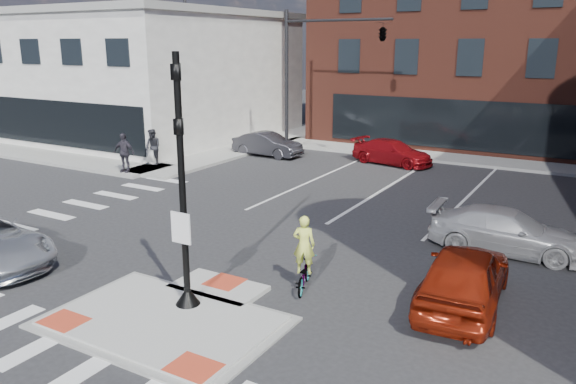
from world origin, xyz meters
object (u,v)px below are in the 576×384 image
Objects in this scene: red_sedan at (464,276)px; pedestrian_b at (124,153)px; white_pickup at (507,231)px; pedestrian_a at (153,147)px; bg_car_red at (392,152)px; cyclist at (304,265)px; bg_car_dark at (267,144)px.

pedestrian_b reaches higher than red_sedan.
white_pickup is 2.51× the size of pedestrian_a.
bg_car_red is 2.19× the size of cyclist.
pedestrian_b is (0.00, -2.00, 0.04)m from pedestrian_a.
cyclist is 15.66m from pedestrian_b.
pedestrian_b is (-10.43, -9.02, 0.47)m from bg_car_red.
pedestrian_b is at bearing 141.23° from bg_car_red.
bg_car_red is 13.79m from pedestrian_b.
pedestrian_b reaches higher than bg_car_dark.
bg_car_red is 12.58m from pedestrian_a.
pedestrian_a reaches higher than red_sedan.
bg_car_dark is 7.08m from bg_car_red.
white_pickup is at bearing -16.57° from pedestrian_b.
cyclist is at bearing 141.67° from white_pickup.
bg_car_dark is 2.21× the size of pedestrian_a.
bg_car_red is 16.59m from cyclist.
bg_car_dark is at bearing -47.94° from red_sedan.
white_pickup reaches higher than bg_car_red.
pedestrian_a is at bearing 134.32° from bg_car_red.
pedestrian_b is (-3.50, -7.54, 0.44)m from bg_car_dark.
red_sedan is 2.38× the size of pedestrian_b.
red_sedan is 19.50m from pedestrian_a.
red_sedan is 4.00m from cyclist.
white_pickup is at bearing -120.71° from bg_car_dark.
red_sedan is 1.12× the size of bg_car_dark.
bg_car_dark is (-14.24, 13.62, -0.11)m from red_sedan.
pedestrian_a is at bearing -28.71° from red_sedan.
bg_car_red is at bearing -76.20° from bg_car_dark.
white_pickup is 2.41× the size of pedestrian_b.
white_pickup is at bearing -134.33° from bg_car_red.
cyclist reaches higher than bg_car_dark.
red_sedan is at bearing -15.35° from pedestrian_a.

